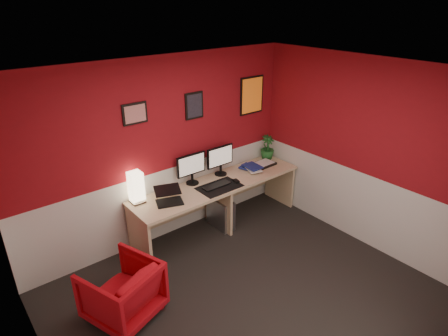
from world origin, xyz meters
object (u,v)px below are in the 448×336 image
desk (219,205)px  armchair (122,291)px  laptop (169,195)px  monitor_right (221,156)px  potted_plant (267,147)px  pc_tower (221,213)px  zen_tray (264,164)px  shoji_lamp (136,188)px  monitor_left (192,164)px

desk → armchair: bearing=-159.2°
laptop → armchair: bearing=-126.9°
monitor_right → potted_plant: 0.95m
laptop → pc_tower: laptop is taller
desk → zen_tray: (0.93, 0.05, 0.38)m
potted_plant → armchair: (-2.98, -0.89, -0.61)m
desk → armchair: (-1.83, -0.70, -0.05)m
shoji_lamp → laptop: shoji_lamp is taller
shoji_lamp → armchair: 1.30m
zen_tray → pc_tower: zen_tray is taller
desk → monitor_left: (-0.29, 0.22, 0.66)m
desk → zen_tray: zen_tray is taller
shoji_lamp → monitor_right: (1.34, -0.02, 0.09)m
monitor_right → armchair: (-2.03, -0.90, -0.70)m
laptop → monitor_right: (1.03, 0.25, 0.18)m
desk → zen_tray: 1.01m
potted_plant → armchair: potted_plant is taller
pc_tower → shoji_lamp: bearing=170.3°
pc_tower → armchair: bearing=-158.8°
desk → pc_tower: (0.04, 0.00, -0.14)m
laptop → potted_plant: bearing=27.3°
monitor_left → pc_tower: size_ratio=1.29×
potted_plant → pc_tower: bearing=-170.4°
laptop → monitor_right: size_ratio=0.57×
zen_tray → pc_tower: 1.03m
monitor_right → pc_tower: monitor_right is taller
potted_plant → pc_tower: size_ratio=0.87×
monitor_right → zen_tray: monitor_right is taller
pc_tower → monitor_right: bearing=51.8°
laptop → potted_plant: potted_plant is taller
shoji_lamp → potted_plant: 2.29m
potted_plant → armchair: size_ratio=0.56×
shoji_lamp → zen_tray: 2.09m
potted_plant → armchair: bearing=-163.4°
desk → armchair: size_ratio=3.73×
laptop → armchair: 1.30m
zen_tray → laptop: bearing=-176.8°
shoji_lamp → monitor_left: (0.85, 0.00, 0.09)m
monitor_left → monitor_right: (0.49, -0.02, 0.00)m
monitor_right → shoji_lamp: bearing=179.3°
desk → monitor_left: monitor_left is taller
potted_plant → pc_tower: (-1.10, -0.19, -0.70)m
desk → monitor_right: 0.72m
shoji_lamp → potted_plant: shoji_lamp is taller
laptop → monitor_right: 1.08m
armchair → monitor_right: bearing=-175.3°
desk → laptop: size_ratio=7.88×
shoji_lamp → armchair: shoji_lamp is taller
shoji_lamp → zen_tray: (2.07, -0.17, -0.18)m
shoji_lamp → pc_tower: size_ratio=0.89×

